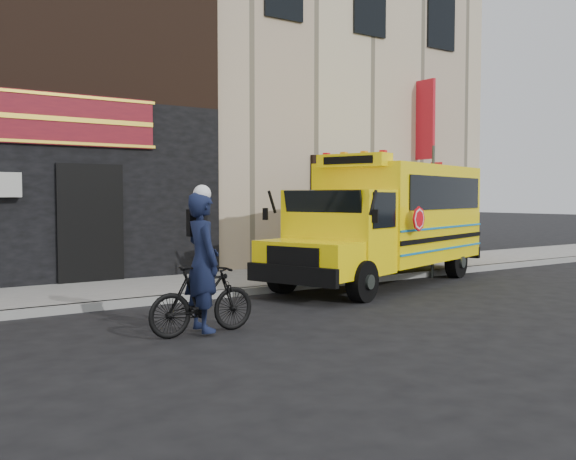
% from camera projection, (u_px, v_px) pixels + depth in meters
% --- Properties ---
extents(ground, '(120.00, 120.00, 0.00)m').
position_uv_depth(ground, '(364.00, 309.00, 11.50)').
color(ground, black).
rests_on(ground, ground).
extents(curb, '(40.00, 0.20, 0.15)m').
position_uv_depth(curb, '(283.00, 288.00, 13.63)').
color(curb, gray).
rests_on(curb, ground).
extents(sidewalk, '(40.00, 3.00, 0.15)m').
position_uv_depth(sidewalk, '(246.00, 280.00, 14.86)').
color(sidewalk, '#62615B').
rests_on(sidewalk, ground).
extents(building, '(20.00, 10.70, 12.00)m').
position_uv_depth(building, '(138.00, 63.00, 19.73)').
color(building, '#BFB08F').
rests_on(building, sidewalk).
extents(school_bus, '(7.22, 4.19, 2.92)m').
position_uv_depth(school_bus, '(389.00, 218.00, 14.97)').
color(school_bus, black).
rests_on(school_bus, ground).
extents(sign_pole, '(0.14, 0.27, 3.27)m').
position_uv_depth(sign_pole, '(434.00, 205.00, 15.87)').
color(sign_pole, '#383F39').
rests_on(sign_pole, ground).
extents(bicycle, '(1.71, 0.52, 1.02)m').
position_uv_depth(bicycle, '(203.00, 300.00, 9.34)').
color(bicycle, black).
rests_on(bicycle, ground).
extents(cyclist, '(0.53, 0.77, 2.02)m').
position_uv_depth(cyclist, '(203.00, 265.00, 9.33)').
color(cyclist, black).
rests_on(cyclist, ground).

